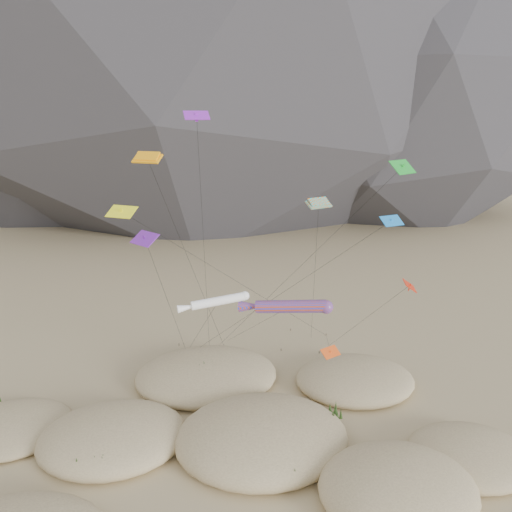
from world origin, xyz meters
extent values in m
plane|color=#CCB789|center=(0.00, 0.00, 0.00)|extent=(500.00, 500.00, 0.00)
ellipsoid|color=#2B2B30|center=(-37.00, 123.00, 44.00)|extent=(136.20, 127.83, 116.00)
ellipsoid|color=black|center=(56.00, 110.00, 38.00)|extent=(130.55, 126.41, 100.00)
ellipsoid|color=#CCB789|center=(10.26, -2.07, 0.91)|extent=(11.72, 9.96, 4.06)
ellipsoid|color=#CCB789|center=(-11.10, 7.42, 0.71)|extent=(12.52, 10.64, 3.18)
ellipsoid|color=#CCB789|center=(1.39, 5.31, 0.89)|extent=(14.72, 12.51, 3.98)
ellipsoid|color=#CCB789|center=(17.79, 1.07, 0.54)|extent=(10.23, 8.69, 2.41)
ellipsoid|color=#CCB789|center=(-2.71, 16.84, 0.67)|extent=(14.88, 12.65, 2.99)
ellipsoid|color=#CCB789|center=(12.50, 13.79, 0.62)|extent=(12.33, 10.48, 2.75)
ellipsoid|color=#CCB789|center=(-20.46, 10.43, 0.41)|extent=(11.09, 9.42, 1.80)
ellipsoid|color=black|center=(10.05, -3.41, 1.00)|extent=(3.46, 2.96, 1.04)
ellipsoid|color=black|center=(-11.94, 4.59, 0.80)|extent=(3.26, 2.79, 0.98)
ellipsoid|color=black|center=(-7.98, 5.68, 0.70)|extent=(2.22, 1.90, 0.67)
ellipsoid|color=black|center=(2.22, 3.04, 1.10)|extent=(3.68, 3.15, 1.11)
ellipsoid|color=black|center=(7.41, 7.07, 1.00)|extent=(2.51, 2.15, 0.75)
ellipsoid|color=black|center=(2.41, 0.59, 0.90)|extent=(2.27, 1.94, 0.68)
ellipsoid|color=black|center=(18.93, 1.53, 0.60)|extent=(2.63, 2.25, 0.79)
ellipsoid|color=black|center=(-3.11, 16.47, 1.00)|extent=(3.40, 2.91, 1.02)
ellipsoid|color=black|center=(-0.70, 14.07, 0.90)|extent=(2.80, 2.40, 0.84)
ellipsoid|color=black|center=(13.71, 14.10, 0.70)|extent=(2.32, 1.98, 0.70)
ellipsoid|color=black|center=(10.61, 11.04, 0.60)|extent=(1.94, 1.66, 0.58)
ellipsoid|color=black|center=(-20.72, 9.86, 0.40)|extent=(2.14, 1.83, 0.64)
cylinder|color=#3F2D1E|center=(-4.60, 22.84, 0.15)|extent=(0.08, 0.08, 0.30)
cylinder|color=#3F2D1E|center=(-2.05, 22.70, 0.15)|extent=(0.08, 0.08, 0.30)
cylinder|color=#3F2D1E|center=(6.40, 22.47, 0.15)|extent=(0.08, 0.08, 0.30)
cylinder|color=#3F2D1E|center=(8.72, 27.88, 0.15)|extent=(0.08, 0.08, 0.30)
cylinder|color=#3F2D1E|center=(10.71, 21.16, 0.15)|extent=(0.08, 0.08, 0.30)
cylinder|color=#3F2D1E|center=(-5.63, 25.60, 0.15)|extent=(0.08, 0.08, 0.30)
cylinder|color=#3F2D1E|center=(12.87, 25.76, 0.15)|extent=(0.08, 0.08, 0.30)
cylinder|color=#3F2D1E|center=(-6.87, 22.11, 0.15)|extent=(0.08, 0.08, 0.30)
cylinder|color=#D54516|center=(4.76, 10.33, 10.55)|extent=(6.42, 3.49, 1.82)
sphere|color=#D54516|center=(7.71, 9.15, 10.81)|extent=(1.22, 1.22, 1.22)
cone|color=#D54516|center=(1.52, 11.64, 10.24)|extent=(2.84, 1.96, 1.31)
cylinder|color=black|center=(2.59, 18.29, 5.28)|extent=(4.37, 15.93, 10.57)
cylinder|color=white|center=(-1.69, 10.20, 11.49)|extent=(4.91, 1.63, 1.10)
sphere|color=white|center=(0.68, 10.64, 11.68)|extent=(0.81, 0.81, 0.81)
cone|color=white|center=(-4.29, 9.73, 11.25)|extent=(2.06, 1.04, 0.83)
cylinder|color=black|center=(-3.18, 17.04, 5.74)|extent=(3.01, 13.70, 11.50)
cube|color=#FEA00D|center=(-7.10, 10.78, 23.73)|extent=(2.59, 2.05, 0.73)
cube|color=#FEA00D|center=(-7.10, 10.78, 23.92)|extent=(2.17, 1.68, 0.71)
cylinder|color=black|center=(-3.60, 17.14, 11.87)|extent=(7.03, 12.74, 23.75)
cube|color=orange|center=(6.72, 9.20, 19.98)|extent=(2.43, 1.77, 0.62)
cube|color=orange|center=(6.72, 9.20, 20.19)|extent=(2.04, 1.46, 0.62)
cylinder|color=black|center=(8.77, 17.34, 9.99)|extent=(4.14, 16.30, 20.00)
cube|color=#E24C15|center=(7.13, 5.51, 8.29)|extent=(1.82, 1.48, 0.62)
cube|color=#E24C15|center=(7.13, 5.51, 8.14)|extent=(0.26, 0.26, 0.55)
cylinder|color=black|center=(10.00, 15.63, 4.17)|extent=(5.76, 20.27, 8.27)
cube|color=red|center=(13.82, 6.13, 13.55)|extent=(1.40, 1.99, 0.67)
cube|color=red|center=(13.82, 6.13, 13.40)|extent=(0.24, 0.26, 0.62)
cylinder|color=black|center=(12.26, 13.64, 6.80)|extent=(3.14, 15.06, 13.51)
cube|color=#FEFE1A|center=(-9.50, 11.53, 19.34)|extent=(2.82, 2.39, 0.82)
cube|color=#FEFE1A|center=(-9.50, 11.53, 19.19)|extent=(0.35, 0.32, 0.86)
cylinder|color=black|center=(1.68, 18.64, 9.69)|extent=(22.39, 14.26, 19.31)
cube|color=purple|center=(-3.04, 11.54, 27.06)|extent=(2.17, 1.36, 0.72)
cube|color=purple|center=(-3.04, 11.54, 26.91)|extent=(0.27, 0.23, 0.71)
cylinder|color=black|center=(-2.54, 17.12, 13.55)|extent=(1.02, 11.19, 27.01)
cube|color=green|center=(15.75, 13.51, 22.44)|extent=(3.04, 2.63, 1.20)
cube|color=green|center=(15.75, 13.51, 22.29)|extent=(0.50, 0.52, 0.92)
cylinder|color=black|center=(6.85, 18.11, 11.25)|extent=(17.82, 9.22, 22.41)
cube|color=blue|center=(11.42, 5.19, 19.27)|extent=(1.97, 1.41, 0.68)
cube|color=blue|center=(11.42, 5.19, 19.12)|extent=(0.26, 0.26, 0.61)
cylinder|color=black|center=(3.41, 14.01, 9.66)|extent=(16.05, 17.68, 19.24)
cube|color=purple|center=(-7.52, 8.70, 17.67)|extent=(2.49, 2.62, 0.86)
cube|color=purple|center=(-7.52, 8.70, 17.52)|extent=(0.37, 0.37, 0.82)
cylinder|color=black|center=(-6.06, 15.77, 8.86)|extent=(2.95, 14.16, 17.63)
camera|label=1|loc=(-4.27, -30.46, 27.22)|focal=35.00mm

